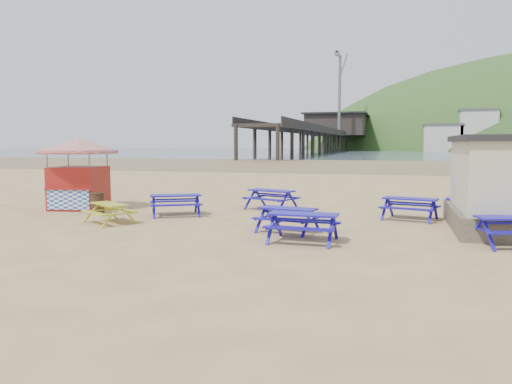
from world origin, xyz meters
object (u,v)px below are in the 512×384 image
(picnic_table_yellow, at_px, (110,213))
(ice_cream_kiosk, at_px, (78,164))
(picnic_table_blue_a, at_px, (176,205))
(picnic_table_blue_b, at_px, (271,200))
(litter_bin, at_px, (98,203))

(picnic_table_yellow, distance_m, ice_cream_kiosk, 4.99)
(picnic_table_blue_a, bearing_deg, picnic_table_blue_b, 13.20)
(picnic_table_blue_b, bearing_deg, picnic_table_yellow, -111.08)
(picnic_table_blue_a, relative_size, picnic_table_blue_b, 1.02)
(picnic_table_blue_b, distance_m, picnic_table_yellow, 7.13)
(ice_cream_kiosk, xyz_separation_m, litter_bin, (1.61, -1.08, -1.56))
(picnic_table_blue_a, bearing_deg, picnic_table_yellow, -149.39)
(picnic_table_blue_b, relative_size, litter_bin, 2.89)
(picnic_table_blue_b, bearing_deg, litter_bin, -133.39)
(litter_bin, bearing_deg, ice_cream_kiosk, 146.26)
(picnic_table_yellow, distance_m, litter_bin, 2.81)
(picnic_table_blue_b, height_order, picnic_table_yellow, picnic_table_blue_b)
(picnic_table_blue_b, xyz_separation_m, picnic_table_yellow, (-4.73, -5.33, -0.06))
(picnic_table_yellow, xyz_separation_m, ice_cream_kiosk, (-3.49, 3.17, 1.63))
(litter_bin, bearing_deg, picnic_table_blue_b, 26.08)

